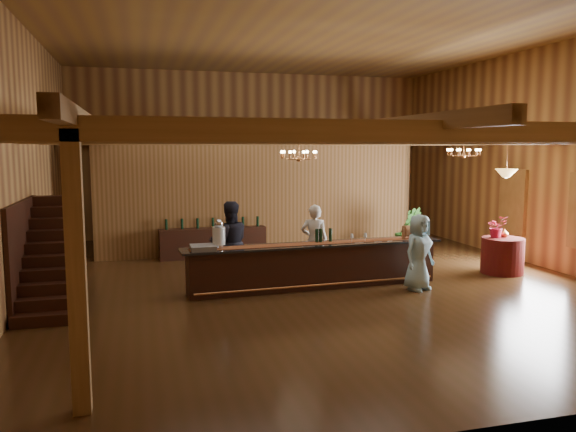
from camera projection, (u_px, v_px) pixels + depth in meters
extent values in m
plane|color=#402613|center=(314.00, 279.00, 12.83)|extent=(14.00, 14.00, 0.00)
plane|color=olive|center=(315.00, 31.00, 12.16)|extent=(14.00, 14.00, 0.00)
cube|color=#AA7B3E|center=(252.00, 155.00, 19.20)|extent=(12.00, 0.10, 5.50)
cube|color=#AA7B3E|center=(520.00, 172.00, 5.78)|extent=(12.00, 0.10, 5.50)
cube|color=#AA7B3E|center=(22.00, 160.00, 10.96)|extent=(0.10, 14.00, 5.50)
cube|color=#AA7B3E|center=(543.00, 157.00, 14.03)|extent=(0.10, 14.00, 5.50)
cube|color=#9C723F|center=(445.00, 132.00, 7.16)|extent=(11.90, 0.20, 0.28)
cube|color=#9C723F|center=(368.00, 136.00, 9.56)|extent=(11.90, 0.20, 0.28)
cube|color=#9C723F|center=(321.00, 138.00, 11.96)|extent=(11.90, 0.20, 0.28)
cube|color=#9C723F|center=(291.00, 140.00, 14.36)|extent=(11.90, 0.20, 0.28)
cube|color=#9C723F|center=(269.00, 141.00, 16.75)|extent=(11.90, 0.20, 0.28)
cube|color=#9C723F|center=(253.00, 141.00, 18.96)|extent=(11.90, 0.20, 0.28)
cube|color=#9C723F|center=(101.00, 130.00, 11.27)|extent=(0.18, 13.90, 0.22)
cube|color=#9C723F|center=(314.00, 132.00, 12.42)|extent=(0.18, 13.90, 0.22)
cube|color=#9C723F|center=(492.00, 133.00, 13.57)|extent=(0.18, 13.90, 0.22)
cube|color=#9C723F|center=(113.00, 197.00, 15.79)|extent=(0.20, 0.20, 3.20)
cube|color=#9C723F|center=(405.00, 191.00, 18.10)|extent=(0.20, 0.20, 3.20)
cube|color=#9C723F|center=(77.00, 275.00, 6.20)|extent=(0.20, 0.20, 3.20)
cube|color=brown|center=(260.00, 199.00, 15.87)|extent=(9.00, 0.18, 3.10)
cube|color=white|center=(513.00, 202.00, 15.12)|extent=(0.12, 1.05, 1.75)
cube|color=black|center=(43.00, 320.00, 9.50)|extent=(1.00, 0.28, 0.20)
cube|color=black|center=(45.00, 304.00, 9.74)|extent=(1.00, 0.28, 0.20)
cube|color=black|center=(46.00, 289.00, 9.99)|extent=(1.00, 0.28, 0.20)
cube|color=black|center=(48.00, 274.00, 10.23)|extent=(1.00, 0.28, 0.20)
cube|color=black|center=(50.00, 260.00, 10.48)|extent=(1.00, 0.28, 0.20)
cube|color=black|center=(52.00, 247.00, 10.72)|extent=(1.00, 0.28, 0.20)
cube|color=black|center=(53.00, 235.00, 10.97)|extent=(1.00, 0.28, 0.20)
cube|color=black|center=(55.00, 223.00, 11.21)|extent=(1.00, 0.28, 0.20)
cube|color=black|center=(56.00, 211.00, 11.45)|extent=(1.00, 0.28, 0.20)
cube|color=black|center=(58.00, 200.00, 11.70)|extent=(1.00, 0.28, 0.20)
cube|color=black|center=(292.00, 223.00, 18.29)|extent=(1.20, 0.60, 1.10)
cube|color=brown|center=(200.00, 228.00, 17.53)|extent=(1.00, 0.60, 1.00)
cube|color=black|center=(315.00, 266.00, 12.06)|extent=(5.48, 0.84, 0.91)
cube|color=black|center=(315.00, 245.00, 12.00)|extent=(5.76, 0.97, 0.05)
cube|color=maroon|center=(315.00, 243.00, 12.00)|extent=(5.38, 0.61, 0.01)
cylinder|color=#C47C45|center=(320.00, 285.00, 11.75)|extent=(5.27, 0.29, 0.05)
cylinder|color=silver|center=(219.00, 246.00, 11.42)|extent=(0.18, 0.18, 0.08)
cylinder|color=silver|center=(219.00, 236.00, 11.39)|extent=(0.26, 0.26, 0.36)
sphere|color=silver|center=(219.00, 224.00, 11.36)|extent=(0.18, 0.18, 0.18)
cube|color=gray|center=(203.00, 248.00, 11.23)|extent=(0.50, 0.50, 0.10)
cube|color=brown|center=(404.00, 232.00, 12.57)|extent=(0.06, 0.06, 0.30)
cube|color=brown|center=(415.00, 232.00, 12.64)|extent=(0.06, 0.06, 0.30)
cylinder|color=brown|center=(409.00, 231.00, 12.61)|extent=(0.24, 0.24, 0.24)
cylinder|color=black|center=(317.00, 236.00, 12.11)|extent=(0.07, 0.07, 0.30)
cylinder|color=black|center=(321.00, 236.00, 12.13)|extent=(0.07, 0.07, 0.30)
cylinder|color=black|center=(330.00, 235.00, 12.20)|extent=(0.07, 0.07, 0.30)
cube|color=black|center=(213.00, 243.00, 15.38)|extent=(2.91, 0.57, 0.81)
cylinder|color=#4A080B|center=(502.00, 256.00, 13.42)|extent=(0.99, 0.99, 0.86)
cylinder|color=#C47C45|center=(299.00, 149.00, 12.18)|extent=(0.02, 0.02, 0.45)
sphere|color=#C47C45|center=(299.00, 159.00, 12.21)|extent=(0.12, 0.12, 0.12)
torus|color=#C47C45|center=(299.00, 154.00, 12.20)|extent=(0.80, 0.80, 0.04)
cylinder|color=#C47C45|center=(464.00, 148.00, 13.84)|extent=(0.02, 0.02, 0.41)
sphere|color=#C47C45|center=(464.00, 156.00, 13.86)|extent=(0.12, 0.12, 0.12)
torus|color=#C47C45|center=(464.00, 152.00, 13.85)|extent=(0.80, 0.80, 0.04)
cylinder|color=#C47C45|center=(507.00, 156.00, 13.13)|extent=(0.02, 0.02, 0.80)
cone|color=gold|center=(506.00, 173.00, 13.18)|extent=(0.52, 0.52, 0.20)
imported|color=silver|center=(314.00, 241.00, 12.91)|extent=(0.73, 0.62, 1.70)
imported|color=black|center=(230.00, 243.00, 12.32)|extent=(0.93, 0.74, 1.84)
imported|color=#9CCFE0|center=(419.00, 252.00, 11.81)|extent=(0.93, 0.79, 1.61)
imported|color=#224F18|center=(408.00, 231.00, 15.77)|extent=(0.84, 0.73, 1.35)
imported|color=#AE1633|center=(497.00, 227.00, 13.39)|extent=(0.50, 0.44, 0.52)
imported|color=#C47C45|center=(504.00, 231.00, 13.50)|extent=(0.18, 0.18, 0.31)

